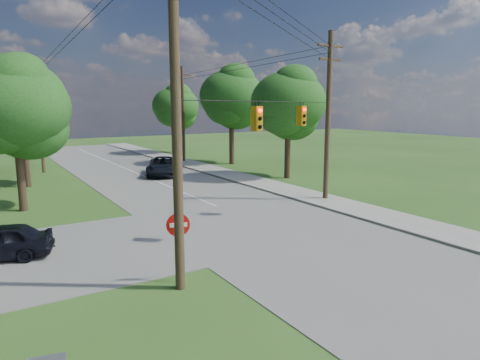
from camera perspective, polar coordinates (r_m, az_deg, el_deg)
ground at (r=16.79m, az=7.44°, el=-11.21°), size 140.00×140.00×0.00m
main_road at (r=21.72m, az=3.22°, el=-6.17°), size 10.00×100.00×0.03m
sidewalk_east at (r=26.01m, az=15.46°, el=-3.71°), size 2.60×100.00×0.12m
pole_sw at (r=13.60m, az=-8.57°, el=10.63°), size 2.00×0.32×12.00m
pole_ne at (r=27.57m, az=11.67°, el=8.56°), size 2.00×0.32×10.50m
pole_north_e at (r=46.14m, az=-7.60°, el=8.74°), size 2.00×0.32×10.00m
pole_north_w at (r=42.40m, az=-25.17°, el=7.79°), size 2.00×0.32×10.00m
power_lines at (r=26.45m, az=-5.99°, el=16.66°), size 13.93×29.62×4.93m
traffic_signals at (r=20.74m, az=5.56°, el=8.41°), size 4.91×3.27×1.05m
tree_w_near at (r=27.17m, az=-27.84°, el=8.58°), size 6.00×6.00×8.40m
tree_w_mid at (r=35.22m, az=-27.24°, el=9.75°), size 6.40×6.40×9.22m
tree_e_near at (r=35.66m, az=6.47°, el=10.24°), size 6.20×6.20×8.81m
tree_e_mid at (r=44.23m, az=-1.14°, el=11.08°), size 6.60×6.60×9.64m
tree_e_far at (r=54.50m, az=-8.58°, el=9.72°), size 5.80×5.80×8.32m
car_main_north at (r=37.71m, az=-10.21°, el=1.84°), size 4.73×6.25×1.58m
do_not_enter_sign at (r=14.79m, az=-8.23°, el=-6.91°), size 0.78×0.30×2.44m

